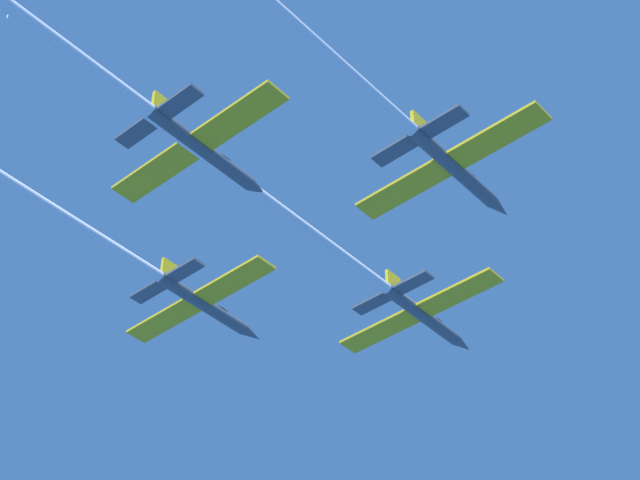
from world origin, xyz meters
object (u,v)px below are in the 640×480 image
at_px(jet_right_wing, 316,44).
at_px(jet_lead, 314,235).
at_px(jet_slot, 77,56).
at_px(jet_left_wing, 84,229).

bearing_deg(jet_right_wing, jet_lead, 131.77).
bearing_deg(jet_slot, jet_right_wing, 37.13).
bearing_deg(jet_lead, jet_left_wing, -137.23).
xyz_separation_m(jet_left_wing, jet_slot, (12.74, -10.94, -0.18)).
height_order(jet_lead, jet_right_wing, jet_lead).
bearing_deg(jet_slot, jet_lead, 90.61).
xyz_separation_m(jet_right_wing, jet_slot, (-11.85, -8.97, 0.08)).
relative_size(jet_lead, jet_slot, 1.14).
relative_size(jet_left_wing, jet_slot, 1.08).
distance_m(jet_lead, jet_right_wing, 18.14).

